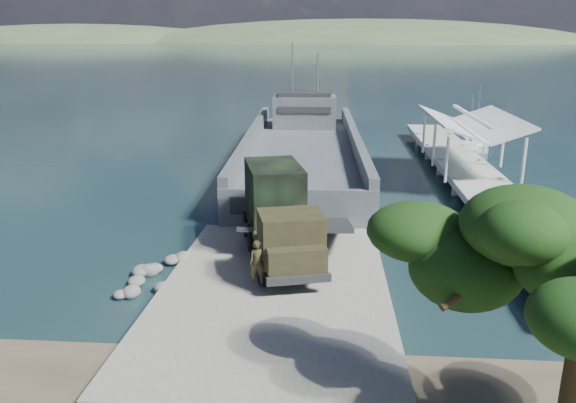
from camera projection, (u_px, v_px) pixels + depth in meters
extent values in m
plane|color=#172F37|center=(277.00, 287.00, 25.92)|extent=(1400.00, 1400.00, 0.00)
cube|color=gray|center=(275.00, 291.00, 24.90)|extent=(10.00, 18.00, 0.50)
cube|color=#999A90|center=(472.00, 175.00, 41.89)|extent=(4.00, 44.00, 0.50)
cube|color=#495156|center=(303.00, 162.00, 48.50)|extent=(10.49, 31.96, 2.64)
cube|color=#495156|center=(251.00, 139.00, 48.11)|extent=(1.63, 31.68, 1.37)
cube|color=#495156|center=(355.00, 140.00, 47.75)|extent=(1.63, 31.68, 1.37)
cube|color=#495156|center=(298.00, 211.00, 33.29)|extent=(9.51, 0.72, 2.75)
cube|color=#495156|center=(305.00, 111.00, 57.74)|extent=(6.47, 4.42, 3.17)
cube|color=#292B2D|center=(305.00, 94.00, 57.22)|extent=(5.38, 3.54, 0.42)
cylinder|color=#9D9FA2|center=(292.00, 69.00, 56.56)|extent=(0.17, 0.17, 5.28)
cylinder|color=#9D9FA2|center=(317.00, 75.00, 56.61)|extent=(0.17, 0.17, 4.22)
cylinder|color=black|center=(263.00, 267.00, 25.02)|extent=(0.84, 1.51, 1.43)
cylinder|color=black|center=(319.00, 263.00, 25.45)|extent=(0.84, 1.51, 1.43)
cylinder|color=black|center=(253.00, 238.00, 28.55)|extent=(0.84, 1.51, 1.43)
cylinder|color=black|center=(302.00, 235.00, 28.99)|extent=(0.84, 1.51, 1.43)
cylinder|color=black|center=(248.00, 224.00, 30.63)|extent=(0.84, 1.51, 1.43)
cylinder|color=black|center=(294.00, 221.00, 31.06)|extent=(0.84, 1.51, 1.43)
cube|color=black|center=(280.00, 238.00, 28.10)|extent=(4.44, 8.73, 0.28)
cube|color=black|center=(291.00, 237.00, 24.96)|extent=(3.22, 2.83, 2.21)
cube|color=black|center=(296.00, 260.00, 23.87)|extent=(2.71, 1.59, 1.10)
cube|color=black|center=(275.00, 221.00, 29.44)|extent=(3.94, 5.60, 0.39)
cube|color=black|center=(274.00, 190.00, 29.18)|extent=(3.61, 4.72, 2.76)
cube|color=#292B2D|center=(299.00, 280.00, 23.54)|extent=(2.74, 0.96, 0.33)
imported|color=black|center=(258.00, 271.00, 24.04)|extent=(0.80, 0.62, 1.95)
cube|color=white|center=(475.00, 146.00, 56.54)|extent=(1.81, 5.29, 0.85)
cube|color=white|center=(477.00, 142.00, 55.47)|extent=(1.41, 1.59, 0.57)
cylinder|color=#9D9FA2|center=(478.00, 115.00, 55.64)|extent=(0.09, 0.09, 5.69)
cube|color=white|center=(468.00, 148.00, 55.29)|extent=(2.16, 4.85, 0.77)
cube|color=white|center=(469.00, 145.00, 54.35)|extent=(1.41, 1.55, 0.51)
cylinder|color=#9D9FA2|center=(471.00, 120.00, 54.48)|extent=(0.09, 0.09, 5.11)
cylinder|color=black|center=(574.00, 389.00, 13.78)|extent=(0.62, 0.62, 6.01)
ellipsoid|color=black|center=(418.00, 231.00, 16.15)|extent=(2.90, 2.90, 1.66)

